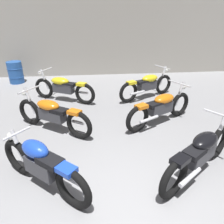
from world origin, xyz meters
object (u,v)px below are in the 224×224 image
motorcycle_left_row_2 (63,87)px  oil_drum (16,72)px  motorcycle_right_row_0 (201,152)px  motorcycle_right_row_2 (147,85)px  motorcycle_left_row_0 (41,165)px  motorcycle_right_row_1 (161,107)px  motorcycle_left_row_1 (52,114)px

motorcycle_left_row_2 → oil_drum: size_ratio=2.34×
motorcycle_right_row_0 → motorcycle_right_row_2: bearing=89.5°
motorcycle_left_row_0 → oil_drum: 6.26m
motorcycle_left_row_0 → oil_drum: (-2.16, 5.87, -0.03)m
motorcycle_left_row_2 → motorcycle_right_row_1: 3.14m
motorcycle_left_row_2 → motorcycle_right_row_2: size_ratio=1.00×
motorcycle_left_row_0 → motorcycle_right_row_1: bearing=37.6°
motorcycle_right_row_2 → motorcycle_right_row_1: bearing=-93.7°
motorcycle_left_row_1 → motorcycle_right_row_2: 3.34m
motorcycle_right_row_0 → oil_drum: 7.53m
motorcycle_left_row_2 → motorcycle_right_row_1: (2.60, -1.77, 0.00)m
motorcycle_left_row_0 → motorcycle_right_row_1: 3.19m
motorcycle_left_row_1 → motorcycle_right_row_1: size_ratio=0.96×
motorcycle_left_row_0 → motorcycle_left_row_2: size_ratio=0.79×
motorcycle_right_row_1 → motorcycle_right_row_2: size_ratio=0.98×
motorcycle_left_row_1 → motorcycle_right_row_0: same height
motorcycle_right_row_0 → motorcycle_right_row_2: size_ratio=0.92×
motorcycle_left_row_1 → motorcycle_right_row_0: size_ratio=1.03×
motorcycle_left_row_1 → oil_drum: 4.52m
motorcycle_right_row_2 → motorcycle_right_row_0: bearing=-90.5°
motorcycle_right_row_1 → motorcycle_right_row_2: (0.11, 1.77, 0.00)m
motorcycle_left_row_1 → motorcycle_left_row_2: bearing=88.3°
motorcycle_left_row_1 → motorcycle_right_row_0: 3.27m
motorcycle_left_row_0 → motorcycle_right_row_2: size_ratio=0.80×
motorcycle_left_row_1 → motorcycle_left_row_2: size_ratio=0.94×
motorcycle_right_row_2 → motorcycle_left_row_0: bearing=-125.4°
motorcycle_left_row_0 → motorcycle_right_row_0: size_ratio=0.86×
motorcycle_left_row_1 → motorcycle_right_row_1: 2.65m
motorcycle_right_row_1 → motorcycle_right_row_2: 1.78m
motorcycle_left_row_0 → motorcycle_left_row_2: bearing=91.0°
oil_drum → motorcycle_left_row_1: bearing=-63.1°
motorcycle_left_row_0 → oil_drum: motorcycle_left_row_0 is taller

